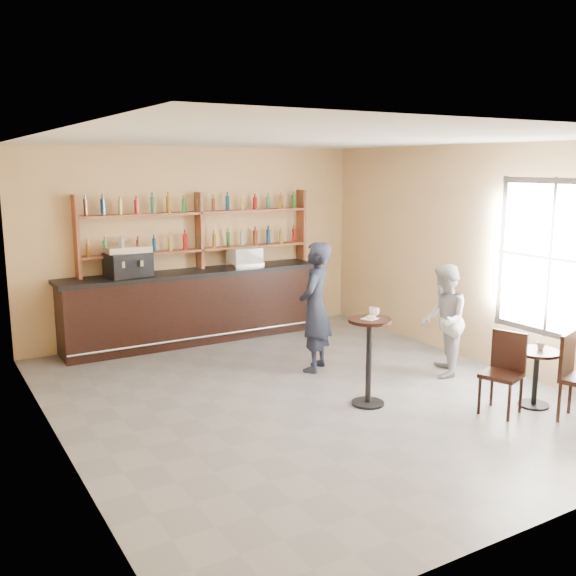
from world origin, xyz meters
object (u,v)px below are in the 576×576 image
chair_west (501,374)px  bar_counter (194,306)px  man_main (315,307)px  patron_second (444,320)px  pastry_case (245,257)px  pedestal_table (369,362)px  cafe_table (535,378)px  espresso_machine (128,261)px

chair_west → bar_counter: bearing=-177.8°
man_main → patron_second: (1.41, -1.09, -0.14)m
pastry_case → man_main: man_main is taller
man_main → pedestal_table: bearing=41.8°
pedestal_table → chair_west: (1.16, -1.03, -0.06)m
cafe_table → patron_second: 1.53m
espresso_machine → pastry_case: espresso_machine is taller
patron_second → pedestal_table: bearing=-36.3°
man_main → espresso_machine: bearing=-90.9°
man_main → patron_second: man_main is taller
pedestal_table → chair_west: 1.55m
man_main → cafe_table: man_main is taller
espresso_machine → pastry_case: size_ratio=1.25×
bar_counter → espresso_machine: bearing=180.0°
chair_west → patron_second: 1.50m
pastry_case → pedestal_table: size_ratio=0.49×
espresso_machine → cafe_table: (3.50, -4.86, -1.08)m
bar_counter → espresso_machine: 1.36m
pastry_case → man_main: bearing=-89.2°
patron_second → cafe_table: bearing=44.9°
chair_west → man_main: bearing=-177.6°
pastry_case → man_main: 2.35m
chair_west → cafe_table: bearing=65.7°
pastry_case → espresso_machine: bearing=-177.9°
pedestal_table → man_main: man_main is taller
bar_counter → chair_west: (1.88, -4.81, -0.11)m
bar_counter → patron_second: 4.12m
pedestal_table → cafe_table: bearing=-32.1°
espresso_machine → patron_second: (3.38, -3.40, -0.65)m
pastry_case → pedestal_table: (-0.23, -3.79, -0.81)m
espresso_machine → patron_second: espresso_machine is taller
man_main → patron_second: size_ratio=1.18×
pedestal_table → chair_west: bearing=-41.4°
bar_counter → pedestal_table: 3.86m
espresso_machine → pedestal_table: bearing=-73.5°
bar_counter → chair_west: 5.17m
chair_west → patron_second: bearing=144.0°
pedestal_table → man_main: size_ratio=0.59×
pedestal_table → cafe_table: (1.71, -1.08, -0.19)m
patron_second → pastry_case: bearing=-118.1°
chair_west → espresso_machine: bearing=-167.6°
bar_counter → chair_west: bearing=-68.7°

